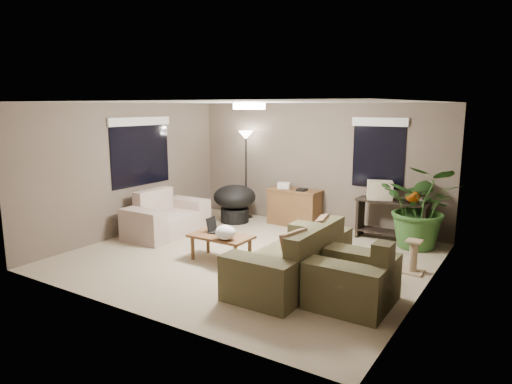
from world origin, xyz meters
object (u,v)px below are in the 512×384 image
Objects in this scene: papasan_chair at (235,201)px; main_sofa at (295,262)px; loveseat at (166,219)px; desk at (294,207)px; houseplant at (422,216)px; coffee_table at (221,239)px; floor_lamp at (246,145)px; armchair at (354,281)px; cat_scratching_post at (413,259)px; console_table at (392,217)px.

main_sofa is at bearing -41.26° from papasan_chair.
loveseat is 2.64m from desk.
houseplant is at bearing 66.31° from main_sofa.
coffee_table is 0.52× the size of floor_lamp.
desk is 0.58× the size of floor_lamp.
floor_lamp reaches higher than papasan_chair.
armchair is 1.00× the size of coffee_table.
armchair is at bearing -35.59° from papasan_chair.
armchair is 0.52× the size of floor_lamp.
floor_lamp is 4.52m from cat_scratching_post.
papasan_chair reaches higher than desk.
loveseat is 4.34m from armchair.
houseplant is (1.13, 2.57, 0.28)m from main_sofa.
desk reaches higher than cat_scratching_post.
houseplant is 1.37m from cat_scratching_post.
coffee_table is at bearing 169.71° from armchair.
armchair is at bearing -10.29° from coffee_table.
main_sofa is 1.42m from coffee_table.
console_table is 3.24m from papasan_chair.
loveseat reaches higher than console_table.
main_sofa is 4.11m from floor_lamp.
armchair is 0.77× the size of console_table.
floor_lamp is 1.30× the size of houseplant.
cat_scratching_post is at bearing -21.31° from floor_lamp.
floor_lamp is (-3.65, 3.08, 1.30)m from armchair.
desk is at bearing 178.80° from console_table.
armchair is at bearing -15.15° from main_sofa.
coffee_table is at bearing -158.29° from cat_scratching_post.
floor_lamp is at bearing 133.59° from main_sofa.
main_sofa is 1.69× the size of console_table.
floor_lamp is at bearing 94.19° from papasan_chair.
desk and console_table have the same top height.
loveseat reaches higher than coffee_table.
console_table is at bearing 26.78° from loveseat.
desk is at bearing 21.95° from papasan_chair.
coffee_table is at bearing -20.12° from loveseat.
floor_lamp is at bearing 176.19° from houseplant.
houseplant reaches higher than main_sofa.
main_sofa is at bearing -136.35° from cat_scratching_post.
coffee_table is 0.84× the size of papasan_chair.
floor_lamp reaches higher than armchair.
floor_lamp is (-3.25, 0.07, 1.16)m from console_table.
armchair is 4.44m from papasan_chair.
floor_lamp reaches higher than cat_scratching_post.
console_table is 2.60× the size of cat_scratching_post.
console_table is at bearing -1.16° from floor_lamp.
houseplant is at bearing 86.67° from armchair.
papasan_chair is (-2.65, 2.32, 0.17)m from main_sofa.
main_sofa is at bearing 164.85° from armchair.
loveseat is at bearing -111.46° from papasan_chair.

